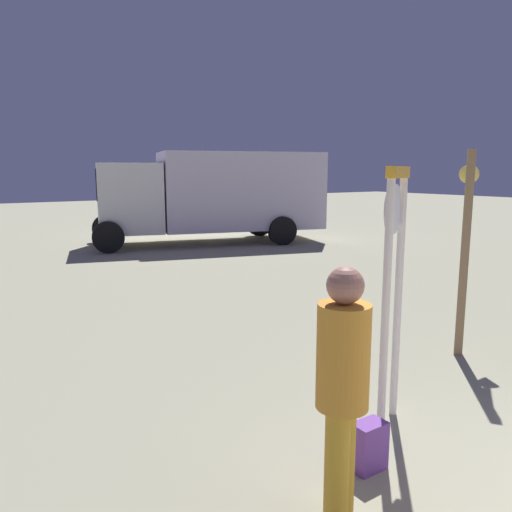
% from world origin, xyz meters
% --- Properties ---
extents(standing_clock, '(0.48, 0.29, 2.35)m').
position_xyz_m(standing_clock, '(-0.37, 2.69, 1.45)').
color(standing_clock, white).
rests_on(standing_clock, ground_plane).
extents(arrow_sign, '(0.88, 0.68, 2.57)m').
position_xyz_m(arrow_sign, '(1.99, 3.56, 1.70)').
color(arrow_sign, '#90724E').
rests_on(arrow_sign, ground_plane).
extents(person_near_clock, '(0.33, 0.33, 1.74)m').
position_xyz_m(person_near_clock, '(-1.71, 1.92, 0.97)').
color(person_near_clock, gold).
rests_on(person_near_clock, ground_plane).
extents(backpack, '(0.27, 0.21, 0.39)m').
position_xyz_m(backpack, '(-1.06, 2.27, 0.19)').
color(backpack, '#74429E').
rests_on(backpack, ground_plane).
extents(box_truck_near, '(7.66, 4.39, 2.90)m').
position_xyz_m(box_truck_near, '(4.25, 14.03, 1.61)').
color(box_truck_near, silver).
rests_on(box_truck_near, ground_plane).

